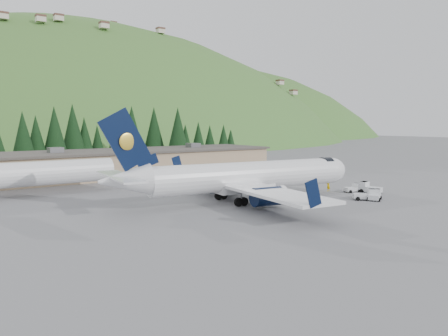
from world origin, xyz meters
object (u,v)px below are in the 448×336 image
at_px(terminal_building, 108,163).
at_px(baggage_tug_a, 375,195).
at_px(airliner, 243,177).
at_px(second_airliner, 16,174).
at_px(baggage_tug_c, 369,188).
at_px(baggage_tug_d, 366,195).
at_px(ramp_worker, 328,185).
at_px(baggage_tug_b, 354,188).

bearing_deg(terminal_building, baggage_tug_a, -67.96).
bearing_deg(airliner, second_airliner, 145.59).
relative_size(baggage_tug_c, terminal_building, 0.05).
distance_m(baggage_tug_a, baggage_tug_d, 1.18).
distance_m(airliner, terminal_building, 38.06).
height_order(baggage_tug_d, ramp_worker, ramp_worker).
bearing_deg(baggage_tug_a, ramp_worker, 55.86).
relative_size(second_airliner, terminal_building, 0.39).
height_order(second_airliner, baggage_tug_d, second_airliner).
bearing_deg(terminal_building, baggage_tug_d, -68.71).
bearing_deg(baggage_tug_a, terminal_building, 83.87).
relative_size(baggage_tug_a, terminal_building, 0.04).
xyz_separation_m(airliner, second_airliner, (-23.85, 21.85, 0.04)).
height_order(baggage_tug_a, baggage_tug_d, baggage_tug_d).
xyz_separation_m(second_airliner, baggage_tug_c, (43.84, -27.37, -2.57)).
relative_size(second_airliner, ramp_worker, 14.58).
distance_m(terminal_building, baggage_tug_d, 50.46).
relative_size(airliner, terminal_building, 0.52).
xyz_separation_m(terminal_building, ramp_worker, (20.22, -38.69, -1.68)).
bearing_deg(airliner, ramp_worker, 5.11).
bearing_deg(terminal_building, second_airliner, -141.22).
height_order(baggage_tug_c, baggage_tug_d, baggage_tug_c).
relative_size(airliner, ramp_worker, 19.70).
height_order(airliner, terminal_building, airliner).
height_order(baggage_tug_a, baggage_tug_b, baggage_tug_a).
relative_size(baggage_tug_c, baggage_tug_d, 1.06).
relative_size(baggage_tug_b, baggage_tug_c, 0.84).
xyz_separation_m(airliner, baggage_tug_a, (15.35, -9.79, -2.63)).
bearing_deg(terminal_building, ramp_worker, -62.41).
distance_m(baggage_tug_a, baggage_tug_b, 6.95).
bearing_deg(baggage_tug_d, ramp_worker, 119.98).
bearing_deg(baggage_tug_a, airliner, 119.30).
distance_m(baggage_tug_c, terminal_building, 49.57).
height_order(baggage_tug_b, ramp_worker, ramp_worker).
distance_m(second_airliner, baggage_tug_a, 50.44).
height_order(baggage_tug_c, terminal_building, terminal_building).
bearing_deg(second_airliner, airliner, -42.49).
distance_m(airliner, ramp_worker, 16.47).
bearing_deg(baggage_tug_b, terminal_building, 132.50).
xyz_separation_m(second_airliner, baggage_tug_b, (42.58, -25.56, -2.71)).
relative_size(baggage_tug_a, baggage_tug_d, 0.97).
bearing_deg(ramp_worker, baggage_tug_b, 123.93).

